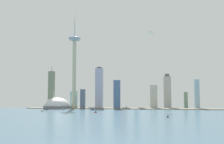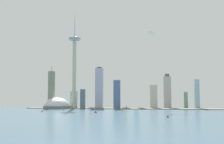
{
  "view_description": "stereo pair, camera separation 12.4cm",
  "coord_description": "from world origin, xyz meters",
  "px_view_note": "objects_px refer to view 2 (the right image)",
  "views": [
    {
      "loc": [
        84.72,
        -501.34,
        53.08
      ],
      "look_at": [
        -36.08,
        409.88,
        128.04
      ],
      "focal_mm": 42.57,
      "sensor_mm": 36.0,
      "label": 1
    },
    {
      "loc": [
        84.85,
        -501.32,
        53.08
      ],
      "look_at": [
        -36.08,
        409.88,
        128.04
      ],
      "focal_mm": 42.57,
      "sensor_mm": 36.0,
      "label": 2
    }
  ],
  "objects_px": {
    "skyscraper_6": "(167,92)",
    "skyscraper_9": "(197,94)",
    "boat_3": "(96,112)",
    "channel_buoy_1": "(126,117)",
    "skyscraper_5": "(154,97)",
    "skyscraper_12": "(83,99)",
    "skyscraper_4": "(51,90)",
    "channel_buoy_0": "(121,111)",
    "observation_tower": "(74,57)",
    "skyscraper_2": "(123,89)",
    "boat_1": "(42,111)",
    "boat_0": "(93,110)",
    "skyscraper_0": "(117,94)",
    "stadium_dome": "(57,106)",
    "channel_buoy_2": "(185,117)",
    "skyscraper_7": "(92,93)",
    "skyscraper_8": "(74,100)",
    "airplane": "(152,34)",
    "boat_4": "(63,110)",
    "skyscraper_11": "(76,88)",
    "boat_2": "(168,117)",
    "skyscraper_1": "(137,85)",
    "skyscraper_3": "(99,88)"
  },
  "relations": [
    {
      "from": "skyscraper_4",
      "to": "channel_buoy_0",
      "type": "bearing_deg",
      "value": -26.43
    },
    {
      "from": "skyscraper_3",
      "to": "channel_buoy_2",
      "type": "bearing_deg",
      "value": -53.36
    },
    {
      "from": "boat_3",
      "to": "channel_buoy_2",
      "type": "distance_m",
      "value": 257.78
    },
    {
      "from": "skyscraper_1",
      "to": "skyscraper_3",
      "type": "height_order",
      "value": "skyscraper_1"
    },
    {
      "from": "observation_tower",
      "to": "skyscraper_12",
      "type": "xyz_separation_m",
      "value": [
        34.07,
        -6.15,
        -150.92
      ]
    },
    {
      "from": "skyscraper_7",
      "to": "channel_buoy_2",
      "type": "height_order",
      "value": "skyscraper_7"
    },
    {
      "from": "skyscraper_4",
      "to": "boat_1",
      "type": "height_order",
      "value": "skyscraper_4"
    },
    {
      "from": "skyscraper_11",
      "to": "channel_buoy_0",
      "type": "distance_m",
      "value": 322.96
    },
    {
      "from": "skyscraper_5",
      "to": "skyscraper_7",
      "type": "xyz_separation_m",
      "value": [
        -234.85,
        26.57,
        13.53
      ]
    },
    {
      "from": "skyscraper_4",
      "to": "skyscraper_5",
      "type": "relative_size",
      "value": 1.79
    },
    {
      "from": "observation_tower",
      "to": "channel_buoy_2",
      "type": "height_order",
      "value": "observation_tower"
    },
    {
      "from": "observation_tower",
      "to": "boat_2",
      "type": "bearing_deg",
      "value": -45.95
    },
    {
      "from": "skyscraper_7",
      "to": "boat_3",
      "type": "distance_m",
      "value": 291.74
    },
    {
      "from": "skyscraper_0",
      "to": "channel_buoy_0",
      "type": "xyz_separation_m",
      "value": [
        25.98,
        -119.79,
        -49.01
      ]
    },
    {
      "from": "skyscraper_5",
      "to": "skyscraper_4",
      "type": "bearing_deg",
      "value": -173.2
    },
    {
      "from": "observation_tower",
      "to": "skyscraper_2",
      "type": "relative_size",
      "value": 2.41
    },
    {
      "from": "boat_1",
      "to": "airplane",
      "type": "bearing_deg",
      "value": -131.13
    },
    {
      "from": "skyscraper_1",
      "to": "airplane",
      "type": "relative_size",
      "value": 6.31
    },
    {
      "from": "stadium_dome",
      "to": "channel_buoy_2",
      "type": "height_order",
      "value": "stadium_dome"
    },
    {
      "from": "skyscraper_6",
      "to": "boat_1",
      "type": "height_order",
      "value": "skyscraper_6"
    },
    {
      "from": "observation_tower",
      "to": "skyscraper_2",
      "type": "xyz_separation_m",
      "value": [
        171.26,
        82.05,
        -114.93
      ]
    },
    {
      "from": "stadium_dome",
      "to": "boat_2",
      "type": "xyz_separation_m",
      "value": [
        368.32,
        -308.83,
        -7.63
      ]
    },
    {
      "from": "boat_0",
      "to": "skyscraper_8",
      "type": "bearing_deg",
      "value": 156.07
    },
    {
      "from": "stadium_dome",
      "to": "skyscraper_9",
      "type": "height_order",
      "value": "skyscraper_9"
    },
    {
      "from": "skyscraper_3",
      "to": "skyscraper_12",
      "type": "relative_size",
      "value": 2.19
    },
    {
      "from": "skyscraper_0",
      "to": "skyscraper_7",
      "type": "distance_m",
      "value": 136.69
    },
    {
      "from": "skyscraper_2",
      "to": "boat_3",
      "type": "xyz_separation_m",
      "value": [
        -53.33,
        -277.99,
        -68.81
      ]
    },
    {
      "from": "skyscraper_9",
      "to": "boat_1",
      "type": "xyz_separation_m",
      "value": [
        -484.93,
        -211.07,
        -50.18
      ]
    },
    {
      "from": "boat_0",
      "to": "skyscraper_0",
      "type": "bearing_deg",
      "value": 78.46
    },
    {
      "from": "skyscraper_5",
      "to": "boat_3",
      "type": "relative_size",
      "value": 6.67
    },
    {
      "from": "skyscraper_9",
      "to": "boat_1",
      "type": "distance_m",
      "value": 531.25
    },
    {
      "from": "skyscraper_2",
      "to": "skyscraper_6",
      "type": "distance_m",
      "value": 165.68
    },
    {
      "from": "boat_3",
      "to": "channel_buoy_1",
      "type": "relative_size",
      "value": 6.01
    },
    {
      "from": "skyscraper_9",
      "to": "boat_3",
      "type": "height_order",
      "value": "skyscraper_9"
    },
    {
      "from": "skyscraper_2",
      "to": "channel_buoy_1",
      "type": "relative_size",
      "value": 69.83
    },
    {
      "from": "stadium_dome",
      "to": "boat_1",
      "type": "height_order",
      "value": "stadium_dome"
    },
    {
      "from": "stadium_dome",
      "to": "skyscraper_0",
      "type": "relative_size",
      "value": 0.94
    },
    {
      "from": "skyscraper_5",
      "to": "skyscraper_6",
      "type": "relative_size",
      "value": 0.66
    },
    {
      "from": "channel_buoy_1",
      "to": "skyscraper_6",
      "type": "bearing_deg",
      "value": 74.54
    },
    {
      "from": "skyscraper_11",
      "to": "boat_1",
      "type": "height_order",
      "value": "skyscraper_11"
    },
    {
      "from": "boat_0",
      "to": "boat_2",
      "type": "xyz_separation_m",
      "value": [
        219.98,
        -230.84,
        -0.04
      ]
    },
    {
      "from": "skyscraper_5",
      "to": "channel_buoy_2",
      "type": "bearing_deg",
      "value": -81.18
    },
    {
      "from": "observation_tower",
      "to": "skyscraper_4",
      "type": "height_order",
      "value": "observation_tower"
    },
    {
      "from": "boat_4",
      "to": "observation_tower",
      "type": "bearing_deg",
      "value": 123.6
    },
    {
      "from": "skyscraper_7",
      "to": "skyscraper_2",
      "type": "bearing_deg",
      "value": -0.27
    },
    {
      "from": "skyscraper_8",
      "to": "channel_buoy_0",
      "type": "xyz_separation_m",
      "value": [
        193.84,
        -163.84,
        -29.66
      ]
    },
    {
      "from": "skyscraper_6",
      "to": "skyscraper_9",
      "type": "xyz_separation_m",
      "value": [
        99.56,
        -47.02,
        -9.05
      ]
    },
    {
      "from": "skyscraper_4",
      "to": "boat_4",
      "type": "distance_m",
      "value": 153.48
    },
    {
      "from": "skyscraper_8",
      "to": "boat_2",
      "type": "relative_size",
      "value": 7.67
    },
    {
      "from": "skyscraper_5",
      "to": "skyscraper_12",
      "type": "xyz_separation_m",
      "value": [
        -251.15,
        -62.21,
        -7.99
      ]
    }
  ]
}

